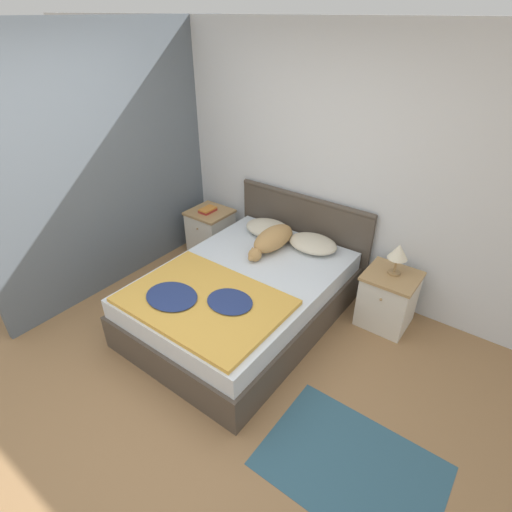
% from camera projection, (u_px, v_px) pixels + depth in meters
% --- Properties ---
extents(ground_plane, '(16.00, 16.00, 0.00)m').
position_uv_depth(ground_plane, '(180.00, 392.00, 3.17)').
color(ground_plane, '#997047').
extents(wall_back, '(9.00, 0.06, 2.55)m').
position_uv_depth(wall_back, '(323.00, 165.00, 3.95)').
color(wall_back, silver).
rests_on(wall_back, ground_plane).
extents(wall_side_left, '(0.06, 3.10, 2.55)m').
position_uv_depth(wall_side_left, '(125.00, 160.00, 4.07)').
color(wall_side_left, slate).
rests_on(wall_side_left, ground_plane).
extents(bed, '(1.49, 2.07, 0.52)m').
position_uv_depth(bed, '(243.00, 298.00, 3.79)').
color(bed, '#4C4238').
rests_on(bed, ground_plane).
extents(headboard, '(1.57, 0.06, 0.94)m').
position_uv_depth(headboard, '(302.00, 233.00, 4.38)').
color(headboard, '#4C4238').
rests_on(headboard, ground_plane).
extents(nightstand_left, '(0.47, 0.46, 0.55)m').
position_uv_depth(nightstand_left, '(211.00, 231.00, 4.87)').
color(nightstand_left, silver).
rests_on(nightstand_left, ground_plane).
extents(nightstand_right, '(0.47, 0.46, 0.55)m').
position_uv_depth(nightstand_right, '(388.00, 299.00, 3.74)').
color(nightstand_right, silver).
rests_on(nightstand_right, ground_plane).
extents(pillow_left, '(0.51, 0.38, 0.12)m').
position_uv_depth(pillow_left, '(268.00, 228.00, 4.30)').
color(pillow_left, beige).
rests_on(pillow_left, bed).
extents(pillow_right, '(0.51, 0.38, 0.12)m').
position_uv_depth(pillow_right, '(313.00, 243.00, 4.02)').
color(pillow_right, beige).
rests_on(pillow_right, bed).
extents(quilt, '(1.32, 0.95, 0.07)m').
position_uv_depth(quilt, '(203.00, 300.00, 3.29)').
color(quilt, gold).
rests_on(quilt, bed).
extents(dog, '(0.26, 0.77, 0.21)m').
position_uv_depth(dog, '(273.00, 239.00, 4.01)').
color(dog, tan).
rests_on(dog, bed).
extents(book_stack, '(0.14, 0.20, 0.05)m').
position_uv_depth(book_stack, '(208.00, 210.00, 4.70)').
color(book_stack, '#AD2D28').
rests_on(book_stack, nightstand_left).
extents(table_lamp, '(0.18, 0.18, 0.30)m').
position_uv_depth(table_lamp, '(398.00, 253.00, 3.50)').
color(table_lamp, '#9E7A4C').
rests_on(table_lamp, nightstand_right).
extents(rug, '(1.16, 0.83, 0.00)m').
position_uv_depth(rug, '(351.00, 466.00, 2.65)').
color(rug, '#335B70').
rests_on(rug, ground_plane).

